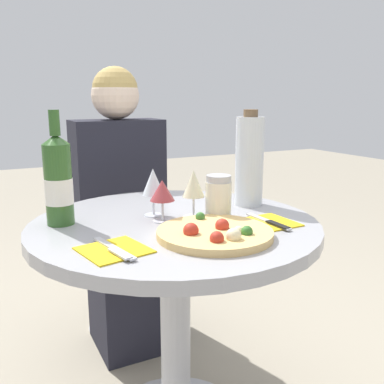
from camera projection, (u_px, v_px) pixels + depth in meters
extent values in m
cylinder|color=#B2B2B7|center=(176.00, 333.00, 1.36)|extent=(0.10, 0.10, 0.67)
cylinder|color=#9E9EA3|center=(175.00, 227.00, 1.29)|extent=(0.86, 0.86, 0.04)
cylinder|color=silver|center=(124.00, 324.00, 2.10)|extent=(0.34, 0.34, 0.01)
cylinder|color=silver|center=(122.00, 283.00, 2.05)|extent=(0.06, 0.06, 0.45)
cube|color=silver|center=(121.00, 235.00, 2.00)|extent=(0.37, 0.37, 0.03)
cube|color=silver|center=(108.00, 184.00, 2.10)|extent=(0.37, 0.02, 0.40)
cube|color=black|center=(133.00, 293.00, 1.91)|extent=(0.34, 0.32, 0.48)
cube|color=black|center=(118.00, 178.00, 1.94)|extent=(0.40, 0.20, 0.52)
sphere|color=beige|center=(115.00, 96.00, 1.86)|extent=(0.21, 0.21, 0.21)
sphere|color=tan|center=(115.00, 89.00, 1.85)|extent=(0.20, 0.20, 0.20)
cylinder|color=#DBB26B|center=(215.00, 233.00, 1.13)|extent=(0.31, 0.31, 0.02)
sphere|color=beige|center=(234.00, 236.00, 1.06)|extent=(0.04, 0.04, 0.04)
sphere|color=#B22D1E|center=(217.00, 238.00, 1.04)|extent=(0.04, 0.04, 0.04)
sphere|color=#336B28|center=(200.00, 217.00, 1.23)|extent=(0.03, 0.03, 0.03)
sphere|color=#336B28|center=(247.00, 232.00, 1.10)|extent=(0.03, 0.03, 0.03)
sphere|color=beige|center=(239.00, 231.00, 1.10)|extent=(0.03, 0.03, 0.03)
sphere|color=#B22D1E|center=(222.00, 226.00, 1.14)|extent=(0.04, 0.04, 0.04)
sphere|color=#B22D1E|center=(191.00, 231.00, 1.10)|extent=(0.04, 0.04, 0.04)
cylinder|color=#2D5623|center=(59.00, 185.00, 1.23)|extent=(0.08, 0.08, 0.23)
cone|color=#2D5623|center=(55.00, 139.00, 1.20)|extent=(0.08, 0.08, 0.03)
cylinder|color=#2D5623|center=(54.00, 123.00, 1.19)|extent=(0.03, 0.03, 0.07)
cylinder|color=silver|center=(59.00, 191.00, 1.23)|extent=(0.08, 0.08, 0.07)
cylinder|color=silver|center=(249.00, 162.00, 1.45)|extent=(0.10, 0.10, 0.30)
cylinder|color=brown|center=(251.00, 113.00, 1.41)|extent=(0.05, 0.05, 0.02)
cylinder|color=silver|center=(218.00, 200.00, 1.31)|extent=(0.08, 0.08, 0.11)
cylinder|color=#B2B2B7|center=(219.00, 178.00, 1.29)|extent=(0.08, 0.08, 0.02)
cylinder|color=silver|center=(154.00, 215.00, 1.34)|extent=(0.06, 0.06, 0.00)
cylinder|color=silver|center=(154.00, 205.00, 1.33)|extent=(0.01, 0.01, 0.06)
cone|color=silver|center=(153.00, 182.00, 1.32)|extent=(0.07, 0.07, 0.08)
cylinder|color=silver|center=(163.00, 221.00, 1.28)|extent=(0.06, 0.06, 0.00)
cylinder|color=silver|center=(163.00, 210.00, 1.27)|extent=(0.01, 0.01, 0.06)
cone|color=#9E383D|center=(162.00, 190.00, 1.26)|extent=(0.07, 0.07, 0.06)
cylinder|color=silver|center=(193.00, 216.00, 1.32)|extent=(0.06, 0.06, 0.00)
cylinder|color=silver|center=(194.00, 206.00, 1.32)|extent=(0.01, 0.01, 0.06)
cone|color=beige|center=(194.00, 183.00, 1.30)|extent=(0.07, 0.07, 0.08)
cube|color=gold|center=(114.00, 250.00, 1.03)|extent=(0.18, 0.18, 0.00)
cube|color=silver|center=(114.00, 248.00, 1.03)|extent=(0.06, 0.19, 0.00)
cube|color=silver|center=(120.00, 253.00, 0.99)|extent=(0.04, 0.09, 0.00)
cube|color=gold|center=(268.00, 223.00, 1.26)|extent=(0.16, 0.16, 0.00)
cube|color=silver|center=(268.00, 221.00, 1.26)|extent=(0.03, 0.19, 0.00)
cube|color=black|center=(278.00, 225.00, 1.21)|extent=(0.02, 0.09, 0.00)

